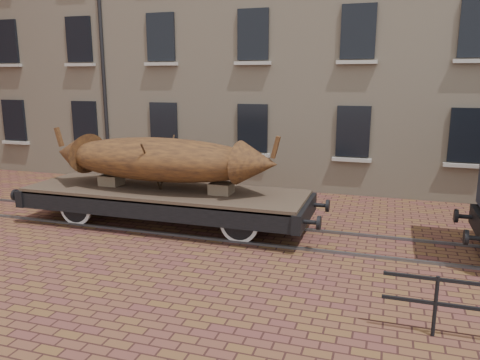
% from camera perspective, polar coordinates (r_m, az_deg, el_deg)
% --- Properties ---
extents(ground, '(90.00, 90.00, 0.00)m').
position_cam_1_polar(ground, '(11.93, 6.42, -7.09)').
color(ground, brown).
extents(warehouse_cream, '(40.00, 10.19, 14.00)m').
position_cam_1_polar(warehouse_cream, '(21.27, 21.14, 19.81)').
color(warehouse_cream, beige).
rests_on(warehouse_cream, ground).
extents(rail_track, '(30.00, 1.52, 0.06)m').
position_cam_1_polar(rail_track, '(11.92, 6.42, -6.96)').
color(rail_track, '#59595E').
rests_on(rail_track, ground).
extents(flatcar_wagon, '(8.64, 2.34, 1.30)m').
position_cam_1_polar(flatcar_wagon, '(12.81, -9.17, -2.01)').
color(flatcar_wagon, '#433627').
rests_on(flatcar_wagon, ground).
extents(iron_boat, '(6.59, 1.92, 1.57)m').
position_cam_1_polar(iron_boat, '(12.65, -9.79, 2.52)').
color(iron_boat, brown).
rests_on(iron_boat, flatcar_wagon).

